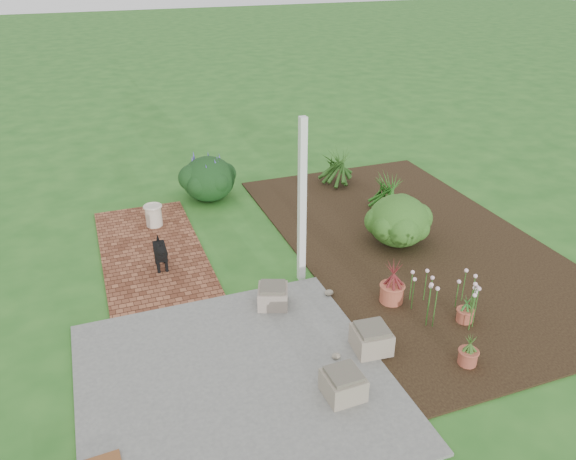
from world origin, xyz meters
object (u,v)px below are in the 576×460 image
object	(u,v)px
stone_trough_near	(343,385)
evergreen_shrub	(399,219)
cream_ceramic_urn	(154,216)
black_dog	(160,252)

from	to	relation	value
stone_trough_near	evergreen_shrub	xyz separation A→B (m)	(2.40, 2.94, 0.28)
stone_trough_near	cream_ceramic_urn	bearing A→B (deg)	104.94
stone_trough_near	black_dog	xyz separation A→B (m)	(-1.45, 3.43, 0.17)
stone_trough_near	evergreen_shrub	world-z (taller)	evergreen_shrub
stone_trough_near	black_dog	size ratio (longest dim) A/B	0.70
black_dog	evergreen_shrub	bearing A→B (deg)	-5.08
evergreen_shrub	cream_ceramic_urn	bearing A→B (deg)	151.25
stone_trough_near	cream_ceramic_urn	xyz separation A→B (m)	(-1.33, 4.99, 0.05)
evergreen_shrub	stone_trough_near	bearing A→B (deg)	-129.18
cream_ceramic_urn	evergreen_shrub	xyz separation A→B (m)	(3.73, -2.05, 0.23)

